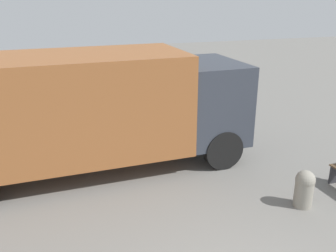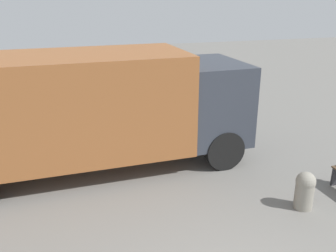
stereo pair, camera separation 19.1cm
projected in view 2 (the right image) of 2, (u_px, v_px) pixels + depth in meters
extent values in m
cube|color=#99592D|center=(53.00, 107.00, 9.33)|extent=(6.84, 2.78, 2.56)
cube|color=#333842|center=(208.00, 100.00, 10.64)|extent=(1.78, 2.54, 2.18)
cylinder|color=black|center=(193.00, 123.00, 12.02)|extent=(1.08, 0.31, 1.08)
cylinder|color=black|center=(224.00, 150.00, 9.99)|extent=(1.08, 0.31, 1.08)
cylinder|color=gray|center=(304.00, 195.00, 8.22)|extent=(0.41, 0.41, 0.65)
sphere|color=gray|center=(306.00, 181.00, 8.11)|extent=(0.43, 0.43, 0.43)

